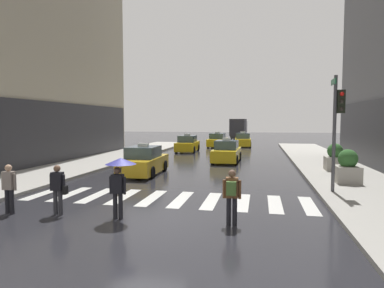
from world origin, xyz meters
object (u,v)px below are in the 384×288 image
Objects in this scene: taxi_fifth at (243,140)px; planter_mid_block at (335,158)px; traffic_light_pole at (337,117)px; taxi_third at (188,144)px; taxi_lead at (144,162)px; box_truck at (239,129)px; pedestrian_with_umbrella at (120,171)px; taxi_second at (227,152)px; pedestrian_with_backpack at (232,193)px; planter_near_corner at (348,168)px; pedestrian_with_handbag at (58,187)px; taxi_fourth at (218,141)px; pedestrian_plain_coat at (9,186)px.

planter_mid_block is at bearing -71.73° from taxi_fifth.
traffic_light_pole reaches higher than taxi_third.
box_truck reaches higher than taxi_lead.
taxi_second is at bearing 83.06° from pedestrian_with_umbrella.
taxi_fifth is 30.57m from pedestrian_with_backpack.
taxi_third is at bearing 125.54° from planter_near_corner.
planter_near_corner is 1.00× the size of planter_mid_block.
planter_near_corner reaches higher than pedestrian_with_backpack.
taxi_third is at bearing 119.73° from traffic_light_pole.
pedestrian_with_handbag is at bearing -133.86° from planter_mid_block.
pedestrian_with_umbrella is at bearing -146.10° from traffic_light_pole.
taxi_lead and taxi_fourth have the same top height.
pedestrian_with_backpack is (3.49, 0.08, -0.54)m from pedestrian_with_umbrella.
box_truck is at bearing 83.49° from pedestrian_plain_coat.
planter_mid_block is at bearing -76.46° from box_truck.
box_truck is 43.39m from pedestrian_plain_coat.
planter_near_corner is (8.38, 7.15, -0.64)m from pedestrian_with_umbrella.
pedestrian_with_umbrella is 1.18× the size of pedestrian_plain_coat.
taxi_third is 20.56m from box_truck.
pedestrian_with_handbag is (0.59, -22.73, 0.21)m from taxi_third.
traffic_light_pole is at bearing 51.42° from pedestrian_with_backpack.
traffic_light_pole is 1.04× the size of taxi_fourth.
planter_near_corner is (11.15, -15.61, 0.15)m from taxi_third.
pedestrian_plain_coat is (-11.24, -5.14, -2.32)m from traffic_light_pole.
taxi_second is 15.34m from taxi_fifth.
planter_mid_block is at bearing -44.99° from taxi_third.
pedestrian_with_handbag is at bearing -93.08° from taxi_fourth.
pedestrian_with_backpack is at bearing -114.75° from planter_mid_block.
taxi_lead is 0.99× the size of taxi_fourth.
taxi_second is at bearing 69.72° from pedestrian_plain_coat.
planter_mid_block is (1.28, 6.35, -2.38)m from traffic_light_pole.
taxi_lead is 2.78× the size of pedestrian_with_handbag.
taxi_lead is at bearing 79.60° from pedestrian_plain_coat.
taxi_lead is 2.78× the size of pedestrian_plain_coat.
taxi_lead is 1.00× the size of taxi_second.
taxi_third is at bearing 121.82° from taxi_second.
pedestrian_with_backpack is at bearing 1.95° from pedestrian_plain_coat.
taxi_lead is at bearing 159.73° from traffic_light_pole.
box_truck is 42.94m from pedestrian_with_umbrella.
pedestrian_with_umbrella is at bearing -91.42° from box_truck.
pedestrian_plain_coat is at bearing -92.70° from taxi_third.
taxi_fifth is 2.80× the size of pedestrian_with_backpack.
pedestrian_with_handbag is (-5.67, -0.05, -0.04)m from pedestrian_with_backpack.
taxi_second reaches higher than pedestrian_with_handbag.
traffic_light_pole is 38.51m from box_truck.
taxi_lead is at bearing -101.64° from taxi_fifth.
taxi_third is at bearing 92.07° from taxi_lead.
taxi_fifth is at bearing 101.22° from traffic_light_pole.
traffic_light_pole is at bearing -20.27° from taxi_lead.
pedestrian_with_backpack is 7.35m from pedestrian_plain_coat.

